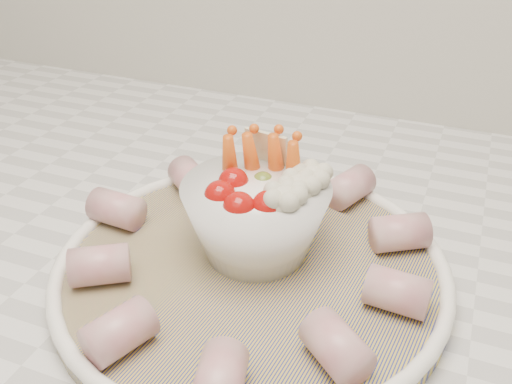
% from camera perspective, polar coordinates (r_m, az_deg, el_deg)
% --- Properties ---
extents(serving_platter, '(0.35, 0.35, 0.02)m').
position_cam_1_polar(serving_platter, '(0.46, -0.48, -7.58)').
color(serving_platter, navy).
rests_on(serving_platter, kitchen_counter).
extents(veggie_bowl, '(0.12, 0.12, 0.10)m').
position_cam_1_polar(veggie_bowl, '(0.46, 0.20, -2.14)').
color(veggie_bowl, white).
rests_on(veggie_bowl, serving_platter).
extents(cured_meat_rolls, '(0.29, 0.30, 0.03)m').
position_cam_1_polar(cured_meat_rolls, '(0.45, -0.57, -5.65)').
color(cured_meat_rolls, '#B0505D').
rests_on(cured_meat_rolls, serving_platter).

